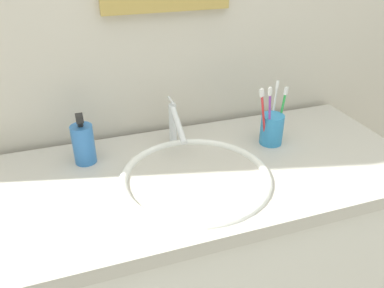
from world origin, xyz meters
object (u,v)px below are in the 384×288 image
(toothbrush_cup, at_px, (272,129))
(toothbrush_red, at_px, (263,114))
(toothbrush_green, at_px, (282,110))
(toothbrush_white, at_px, (274,106))
(faucet, at_px, (175,123))
(toothbrush_purple, at_px, (270,113))
(soap_dispenser, at_px, (83,143))

(toothbrush_cup, bearing_deg, toothbrush_red, -162.52)
(toothbrush_green, distance_m, toothbrush_white, 0.03)
(toothbrush_green, xyz_separation_m, toothbrush_red, (-0.08, -0.02, 0.01))
(faucet, height_order, toothbrush_purple, toothbrush_purple)
(toothbrush_purple, bearing_deg, soap_dispenser, 169.90)
(faucet, bearing_deg, toothbrush_green, -13.63)
(toothbrush_cup, height_order, soap_dispenser, soap_dispenser)
(faucet, bearing_deg, toothbrush_purple, -23.07)
(faucet, height_order, toothbrush_red, toothbrush_red)
(faucet, bearing_deg, toothbrush_red, -22.68)
(toothbrush_green, xyz_separation_m, toothbrush_white, (-0.01, 0.03, 0.00))
(faucet, xyz_separation_m, toothbrush_green, (0.32, -0.08, 0.03))
(faucet, relative_size, toothbrush_green, 0.94)
(faucet, distance_m, soap_dispenser, 0.28)
(toothbrush_red, height_order, toothbrush_white, toothbrush_red)
(toothbrush_cup, height_order, toothbrush_white, toothbrush_white)
(soap_dispenser, bearing_deg, toothbrush_red, -9.46)
(toothbrush_cup, xyz_separation_m, soap_dispenser, (-0.57, 0.07, 0.01))
(toothbrush_cup, xyz_separation_m, toothbrush_green, (0.03, 0.01, 0.05))
(toothbrush_green, xyz_separation_m, soap_dispenser, (-0.60, 0.06, -0.04))
(toothbrush_red, bearing_deg, toothbrush_purple, -28.86)
(toothbrush_green, xyz_separation_m, toothbrush_purple, (-0.06, -0.03, 0.01))
(toothbrush_green, distance_m, toothbrush_red, 0.08)
(faucet, relative_size, toothbrush_white, 0.89)
(toothbrush_red, height_order, soap_dispenser, toothbrush_red)
(toothbrush_cup, height_order, toothbrush_purple, toothbrush_purple)
(toothbrush_purple, bearing_deg, toothbrush_red, 151.14)
(toothbrush_cup, bearing_deg, toothbrush_purple, -140.69)
(toothbrush_white, distance_m, soap_dispenser, 0.59)
(toothbrush_white, bearing_deg, toothbrush_cup, -120.37)
(faucet, distance_m, toothbrush_green, 0.33)
(faucet, bearing_deg, toothbrush_cup, -17.07)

